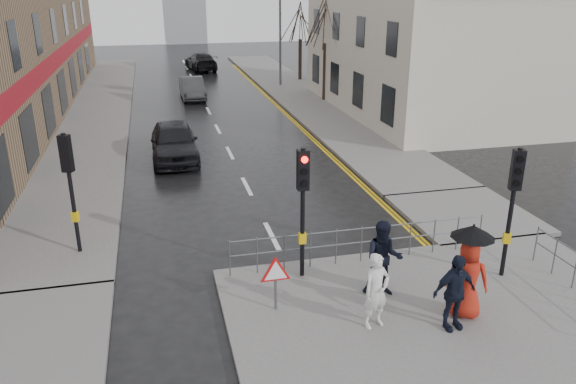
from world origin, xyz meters
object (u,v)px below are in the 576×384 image
pedestrian_b (383,259)px  car_parked (174,141)px  car_mid (192,88)px  pedestrian_with_umbrella (468,269)px  pedestrian_d (454,292)px  pedestrian_a (376,291)px

pedestrian_b → car_parked: 13.42m
pedestrian_b → car_mid: (-2.43, 26.11, -0.40)m
pedestrian_with_umbrella → pedestrian_d: bearing=-144.5°
pedestrian_b → car_parked: bearing=127.1°
car_parked → pedestrian_b: bearing=-71.4°
pedestrian_b → pedestrian_d: (0.92, -1.68, -0.07)m
pedestrian_a → pedestrian_with_umbrella: (2.11, -0.09, 0.30)m
pedestrian_with_umbrella → car_parked: 15.15m
pedestrian_b → pedestrian_with_umbrella: (1.44, -1.31, 0.23)m
car_mid → pedestrian_a: bearing=-87.5°
pedestrian_with_umbrella → pedestrian_b: bearing=137.7°
pedestrian_d → pedestrian_b: bearing=113.0°
pedestrian_with_umbrella → pedestrian_d: pedestrian_with_umbrella is taller
pedestrian_a → pedestrian_d: (1.59, -0.46, 0.01)m
pedestrian_d → car_parked: pedestrian_d is taller
pedestrian_b → pedestrian_a: bearing=-100.1°
pedestrian_d → car_mid: size_ratio=0.42×
pedestrian_a → pedestrian_b: bearing=46.0°
pedestrian_a → car_parked: bearing=89.2°
pedestrian_with_umbrella → car_mid: 27.70m
pedestrian_a → car_parked: 14.40m
car_mid → pedestrian_d: bearing=-84.3°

